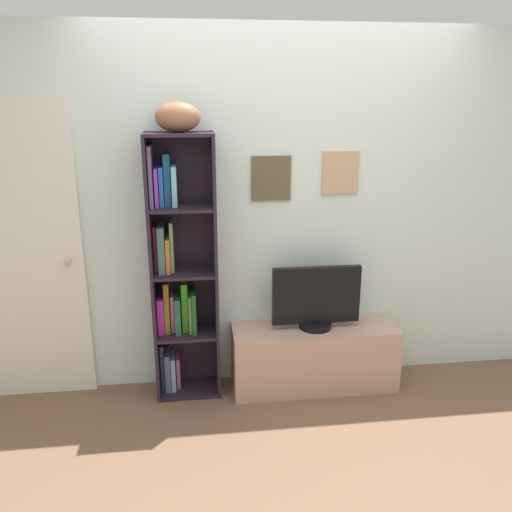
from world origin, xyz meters
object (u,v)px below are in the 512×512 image
Objects in this scene: bookshelf at (178,274)px; football at (178,117)px; tv_stand at (314,357)px; television at (316,299)px; door at (19,256)px.

football is at bearing -36.81° from bookshelf.
football reaches higher than tv_stand.
football is at bearing 177.12° from television.
tv_stand is (0.92, -0.08, -0.63)m from bookshelf.
bookshelf is at bearing 175.25° from television.
tv_stand is (0.88, -0.05, -1.64)m from football.
tv_stand is at bearing -4.82° from bookshelf.
football is 0.24× the size of tv_stand.
door is at bearing 173.82° from football.
football is 0.46× the size of television.
television reaches higher than tv_stand.
tv_stand is at bearing -4.72° from door.
bookshelf is at bearing 175.18° from tv_stand.
television is 1.97m from door.
door is (-1.93, 0.16, 0.33)m from television.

